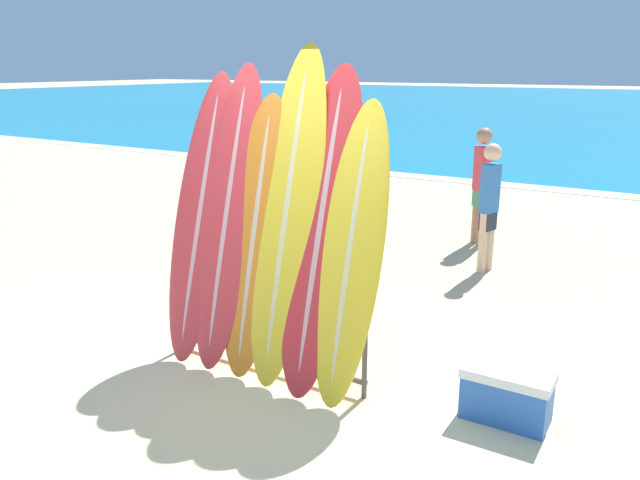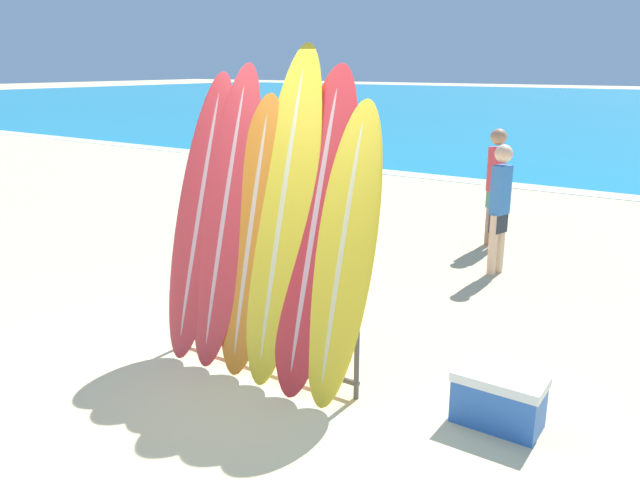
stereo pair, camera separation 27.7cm
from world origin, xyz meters
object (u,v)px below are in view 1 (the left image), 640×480
at_px(surfboard_slot_3, 287,216).
at_px(cooler_box, 507,394).
at_px(surfboard_rack, 268,315).
at_px(surfboard_slot_4, 321,231).
at_px(surfboard_slot_1, 228,217).
at_px(surfboard_slot_5, 351,255).
at_px(person_near_water, 481,182).
at_px(surfboard_slot_2, 255,237).
at_px(person_mid_beach, 489,203).
at_px(surfboard_slot_0, 201,217).

distance_m(surfboard_slot_3, cooler_box, 2.02).
bearing_deg(surfboard_rack, surfboard_slot_4, 9.21).
bearing_deg(surfboard_slot_1, surfboard_slot_5, -2.13).
bearing_deg(cooler_box, person_near_water, 109.73).
distance_m(surfboard_rack, cooler_box, 1.88).
height_order(surfboard_slot_2, person_mid_beach, surfboard_slot_2).
xyz_separation_m(surfboard_slot_3, surfboard_slot_4, (0.30, -0.01, -0.07)).
bearing_deg(cooler_box, surfboard_slot_4, -172.93).
xyz_separation_m(surfboard_slot_2, person_near_water, (0.44, 4.46, -0.22)).
bearing_deg(person_mid_beach, surfboard_slot_4, -170.56).
relative_size(surfboard_rack, surfboard_slot_0, 0.75).
relative_size(surfboard_slot_3, person_near_water, 1.61).
distance_m(surfboard_rack, surfboard_slot_3, 0.82).
distance_m(surfboard_slot_4, person_near_water, 4.44).
xyz_separation_m(surfboard_slot_3, surfboard_slot_5, (0.58, -0.06, -0.20)).
height_order(surfboard_slot_2, person_near_water, surfboard_slot_2).
distance_m(surfboard_slot_1, surfboard_slot_3, 0.57).
bearing_deg(person_near_water, cooler_box, 154.53).
bearing_deg(surfboard_rack, surfboard_slot_0, 174.75).
height_order(surfboard_slot_1, surfboard_slot_2, surfboard_slot_1).
bearing_deg(cooler_box, surfboard_rack, -172.41).
distance_m(surfboard_slot_2, surfboard_slot_4, 0.59).
bearing_deg(cooler_box, surfboard_slot_5, -168.67).
distance_m(surfboard_slot_5, person_mid_beach, 3.39).
relative_size(surfboard_slot_0, person_mid_beach, 1.54).
xyz_separation_m(surfboard_slot_1, cooler_box, (2.26, 0.18, -1.02)).
bearing_deg(surfboard_slot_4, person_mid_beach, 84.89).
bearing_deg(person_near_water, surfboard_slot_2, 129.11).
bearing_deg(person_near_water, surfboard_slot_1, 125.42).
distance_m(surfboard_slot_0, surfboard_slot_5, 1.43).
height_order(surfboard_slot_2, surfboard_slot_4, surfboard_slot_4).
bearing_deg(surfboard_slot_2, surfboard_slot_1, 173.77).
xyz_separation_m(surfboard_slot_3, person_mid_beach, (0.60, 3.32, -0.45)).
xyz_separation_m(surfboard_slot_2, person_mid_beach, (0.87, 3.37, -0.26)).
distance_m(person_mid_beach, cooler_box, 3.40).
bearing_deg(surfboard_slot_3, person_near_water, 87.78).
bearing_deg(surfboard_slot_4, surfboard_slot_5, -10.15).
bearing_deg(surfboard_slot_1, person_near_water, 80.62).
relative_size(surfboard_slot_3, cooler_box, 4.26).
distance_m(surfboard_slot_3, surfboard_slot_5, 0.62).
height_order(surfboard_slot_3, surfboard_slot_4, surfboard_slot_3).
height_order(surfboard_slot_4, person_mid_beach, surfboard_slot_4).
bearing_deg(cooler_box, person_mid_beach, 109.13).
xyz_separation_m(surfboard_slot_1, surfboard_slot_3, (0.56, 0.02, 0.07)).
relative_size(surfboard_slot_2, surfboard_slot_4, 0.91).
height_order(surfboard_slot_1, person_near_water, surfboard_slot_1).
relative_size(surfboard_slot_1, surfboard_slot_3, 0.94).
distance_m(surfboard_slot_1, cooler_box, 2.48).
relative_size(surfboard_slot_1, cooler_box, 4.02).
bearing_deg(surfboard_slot_3, surfboard_slot_1, -178.35).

